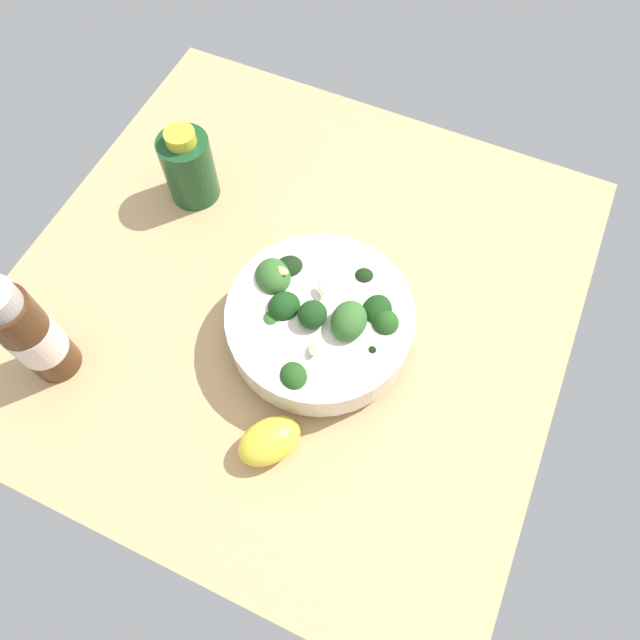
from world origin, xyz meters
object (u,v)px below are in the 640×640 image
Objects in this scene: lemon_wedge at (269,441)px; bottle_short at (31,335)px; bottle_tall at (189,167)px; bowl_of_broccoli at (320,320)px.

lemon_wedge is 27.44cm from bottle_short.
lemon_wedge is at bearing -87.27° from bottle_short.
bottle_tall is 0.67× the size of bottle_short.
bowl_of_broccoli is 3.03× the size of lemon_wedge.
bottle_tall reaches higher than lemon_wedge.
bottle_short reaches higher than lemon_wedge.
bowl_of_broccoli is at bearing -59.12° from bottle_short.
bottle_tall is (27.05, 24.71, 2.96)cm from lemon_wedge.
bowl_of_broccoli is at bearing 2.45° from lemon_wedge.
bottle_tall reaches higher than bowl_of_broccoli.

